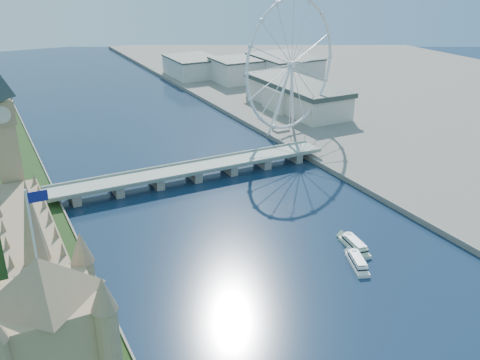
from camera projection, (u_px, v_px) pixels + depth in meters
parliament_range at (43, 289)px, 243.28m from camera, size 24.00×200.00×70.00m
big_ben at (3, 126)px, 313.10m from camera, size 20.02×20.02×110.00m
westminster_bridge at (194, 171)px, 408.24m from camera, size 220.00×22.00×9.50m
london_eye at (291, 65)px, 480.09m from camera, size 113.60×39.12×124.30m
county_hall at (295, 110)px, 590.91m from camera, size 54.00×144.00×35.00m
city_skyline at (140, 84)px, 633.90m from camera, size 505.00×280.00×32.00m
tour_boat_near at (357, 266)px, 295.83m from camera, size 16.51×28.60×6.14m
tour_boat_far at (354, 249)px, 313.07m from camera, size 11.69×30.00×6.45m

